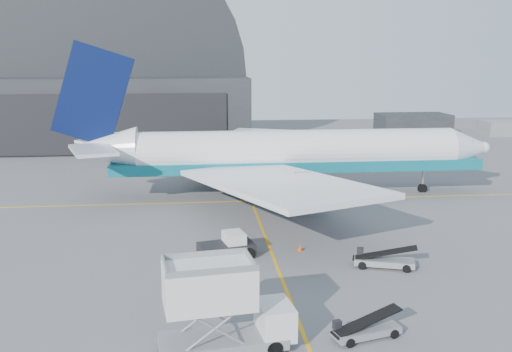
{
  "coord_description": "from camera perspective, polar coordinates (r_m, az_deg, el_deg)",
  "views": [
    {
      "loc": [
        -5.73,
        -39.69,
        15.35
      ],
      "look_at": [
        -0.37,
        11.79,
        4.5
      ],
      "focal_mm": 40.0,
      "sensor_mm": 36.0,
      "label": 1
    }
  ],
  "objects": [
    {
      "name": "traffic_cone",
      "position": [
        46.37,
        4.42,
        -7.17
      ],
      "size": [
        0.39,
        0.39,
        0.57
      ],
      "color": "#E13A07",
      "rests_on": "ground"
    },
    {
      "name": "distant_bldg_a",
      "position": [
        120.92,
        15.35,
        4.13
      ],
      "size": [
        14.0,
        8.0,
        4.0
      ],
      "primitive_type": "cube",
      "color": "black",
      "rests_on": "ground"
    },
    {
      "name": "distant_bldg_b",
      "position": [
        124.58,
        23.34,
        3.8
      ],
      "size": [
        8.0,
        6.0,
        2.8
      ],
      "primitive_type": "cube",
      "color": "gray",
      "rests_on": "ground"
    },
    {
      "name": "belt_loader_b",
      "position": [
        43.75,
        12.63,
        -8.24
      ],
      "size": [
        4.72,
        2.72,
        1.77
      ],
      "rotation": [
        0.0,
        0.0,
        -0.3
      ],
      "color": "gray",
      "rests_on": "ground"
    },
    {
      "name": "catering_truck",
      "position": [
        30.64,
        -3.52,
        -13.05
      ],
      "size": [
        7.38,
        3.56,
        4.88
      ],
      "rotation": [
        0.0,
        0.0,
        0.14
      ],
      "color": "gray",
      "rests_on": "ground"
    },
    {
      "name": "taxi_lines",
      "position": [
        54.86,
        0.29,
        -4.4
      ],
      "size": [
        80.0,
        42.12,
        0.02
      ],
      "color": "orange",
      "rests_on": "ground"
    },
    {
      "name": "belt_loader_a",
      "position": [
        33.35,
        10.89,
        -14.86
      ],
      "size": [
        4.2,
        2.31,
        1.57
      ],
      "rotation": [
        0.0,
        0.0,
        0.27
      ],
      "color": "gray",
      "rests_on": "ground"
    },
    {
      "name": "airliner",
      "position": [
        63.36,
        2.43,
        2.25
      ],
      "size": [
        48.9,
        47.42,
        17.16
      ],
      "color": "white",
      "rests_on": "ground"
    },
    {
      "name": "hangar",
      "position": [
        106.05,
        -14.92,
        8.31
      ],
      "size": [
        50.0,
        28.3,
        28.0
      ],
      "color": "black",
      "rests_on": "ground"
    },
    {
      "name": "pushback_tug",
      "position": [
        44.97,
        -2.83,
        -7.13
      ],
      "size": [
        4.7,
        3.37,
        1.97
      ],
      "rotation": [
        0.0,
        0.0,
        0.24
      ],
      "color": "black",
      "rests_on": "ground"
    },
    {
      "name": "ground",
      "position": [
        42.94,
        2.15,
        -9.12
      ],
      "size": [
        200.0,
        200.0,
        0.0
      ],
      "primitive_type": "plane",
      "color": "#565659",
      "rests_on": "ground"
    }
  ]
}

